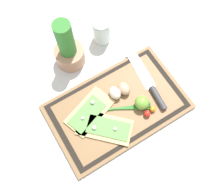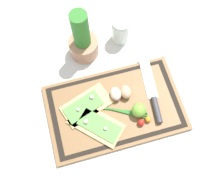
# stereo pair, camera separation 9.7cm
# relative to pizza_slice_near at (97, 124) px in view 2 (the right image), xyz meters

# --- Properties ---
(ground_plane) EXTENTS (6.00, 6.00, 0.00)m
(ground_plane) POSITION_rel_pizza_slice_near_xyz_m (0.08, 0.05, -0.02)
(ground_plane) COLOR silver
(cutting_board) EXTENTS (0.50, 0.31, 0.02)m
(cutting_board) POSITION_rel_pizza_slice_near_xyz_m (0.08, 0.05, -0.01)
(cutting_board) COLOR brown
(cutting_board) RESTS_ON ground_plane
(pizza_slice_near) EXTENTS (0.21, 0.21, 0.02)m
(pizza_slice_near) POSITION_rel_pizza_slice_near_xyz_m (0.00, 0.00, 0.00)
(pizza_slice_near) COLOR tan
(pizza_slice_near) RESTS_ON cutting_board
(pizza_slice_far) EXTENTS (0.20, 0.15, 0.02)m
(pizza_slice_far) POSITION_rel_pizza_slice_near_xyz_m (-0.02, 0.08, 0.00)
(pizza_slice_far) COLOR tan
(pizza_slice_far) RESTS_ON cutting_board
(knife) EXTENTS (0.06, 0.28, 0.02)m
(knife) POSITION_rel_pizza_slice_near_xyz_m (0.23, 0.04, 0.00)
(knife) COLOR silver
(knife) RESTS_ON cutting_board
(egg_brown) EXTENTS (0.04, 0.05, 0.04)m
(egg_brown) POSITION_rel_pizza_slice_near_xyz_m (0.14, 0.09, 0.02)
(egg_brown) COLOR tan
(egg_brown) RESTS_ON cutting_board
(egg_pink) EXTENTS (0.04, 0.05, 0.04)m
(egg_pink) POSITION_rel_pizza_slice_near_xyz_m (0.10, 0.09, 0.02)
(egg_pink) COLOR beige
(egg_pink) RESTS_ON cutting_board
(lime) EXTENTS (0.05, 0.05, 0.05)m
(lime) POSITION_rel_pizza_slice_near_xyz_m (0.16, 0.00, 0.02)
(lime) COLOR #70A838
(lime) RESTS_ON cutting_board
(cherry_tomato_red) EXTENTS (0.02, 0.02, 0.02)m
(cherry_tomato_red) POSITION_rel_pizza_slice_near_xyz_m (0.16, -0.04, 0.01)
(cherry_tomato_red) COLOR red
(cherry_tomato_red) RESTS_ON cutting_board
(cherry_tomato_yellow) EXTENTS (0.02, 0.02, 0.02)m
(cherry_tomato_yellow) POSITION_rel_pizza_slice_near_xyz_m (0.18, -0.03, 0.01)
(cherry_tomato_yellow) COLOR orange
(cherry_tomato_yellow) RESTS_ON cutting_board
(scallion_bunch) EXTENTS (0.25, 0.14, 0.01)m
(scallion_bunch) POSITION_rel_pizza_slice_near_xyz_m (0.07, 0.04, -0.00)
(scallion_bunch) COLOR #2D7528
(scallion_bunch) RESTS_ON cutting_board
(herb_pot) EXTENTS (0.12, 0.12, 0.23)m
(herb_pot) POSITION_rel_pizza_slice_near_xyz_m (0.03, 0.32, 0.06)
(herb_pot) COLOR #AD7A5B
(herb_pot) RESTS_ON ground_plane
(sauce_jar) EXTENTS (0.07, 0.07, 0.11)m
(sauce_jar) POSITION_rel_pizza_slice_near_xyz_m (0.19, 0.34, 0.02)
(sauce_jar) COLOR silver
(sauce_jar) RESTS_ON ground_plane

